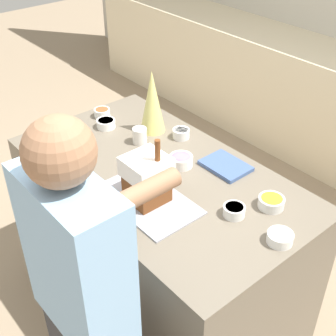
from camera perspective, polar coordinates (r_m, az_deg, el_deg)
ground_plane at (r=2.87m, az=-0.92°, el=-15.35°), size 12.00×12.00×0.00m
kitchen_island at (r=2.54m, az=-1.01°, el=-8.82°), size 1.52×0.86×0.90m
baking_tray at (r=2.08m, az=-2.53°, el=-3.90°), size 0.47×0.28×0.01m
gingerbread_house at (r=2.01m, az=-2.61°, el=-1.22°), size 0.17×0.18×0.31m
decorative_tree at (r=2.51m, az=-1.94°, el=8.09°), size 0.14×0.14×0.35m
candy_bowl_far_left at (r=2.75m, az=-8.04°, el=6.71°), size 0.09×0.09×0.05m
candy_bowl_beside_tree at (r=2.63m, az=-7.57°, el=5.43°), size 0.10×0.10×0.05m
candy_bowl_front_corner at (r=2.29m, az=1.60°, el=0.94°), size 0.12×0.12×0.05m
candy_bowl_far_right at (r=2.01m, az=8.07°, el=-5.14°), size 0.10×0.10×0.05m
candy_bowl_near_tray_left at (r=2.51m, az=1.61°, el=4.28°), size 0.09×0.09×0.05m
candy_bowl_center_rear at (r=1.92m, az=13.51°, el=-8.23°), size 0.11×0.11×0.04m
candy_bowl_behind_tray at (r=2.08m, az=12.48°, el=-4.06°), size 0.11×0.11×0.05m
cookbook at (r=2.30m, az=7.03°, el=0.28°), size 0.22×0.17×0.02m
mug at (r=2.47m, az=-3.47°, el=3.96°), size 0.08×0.08×0.08m
person at (r=1.77m, az=-10.04°, el=-16.74°), size 0.42×0.53×1.62m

